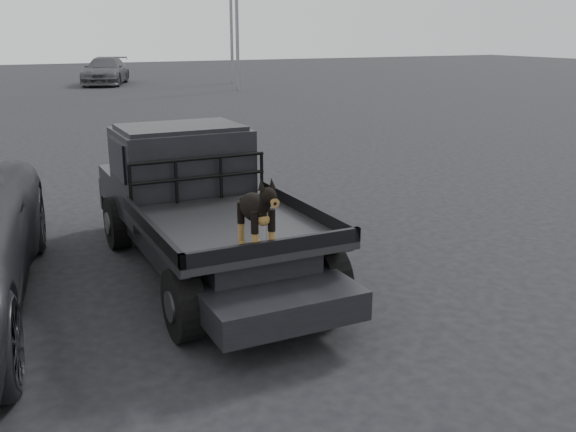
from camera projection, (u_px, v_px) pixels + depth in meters
name	position (u px, v px, depth m)	size (l,w,h in m)	color
ground	(189.00, 330.00, 6.77)	(120.00, 120.00, 0.00)	black
flatbed_ute	(206.00, 238.00, 8.26)	(2.00, 5.40, 0.92)	black
ute_cab	(181.00, 157.00, 8.83)	(1.72, 1.30, 0.88)	black
headache_rack	(199.00, 180.00, 8.23)	(1.80, 0.08, 0.55)	black
dog	(256.00, 214.00, 6.35)	(0.32, 0.60, 0.74)	black
distant_car_b	(106.00, 71.00, 37.28)	(2.16, 5.32, 1.54)	#48474C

